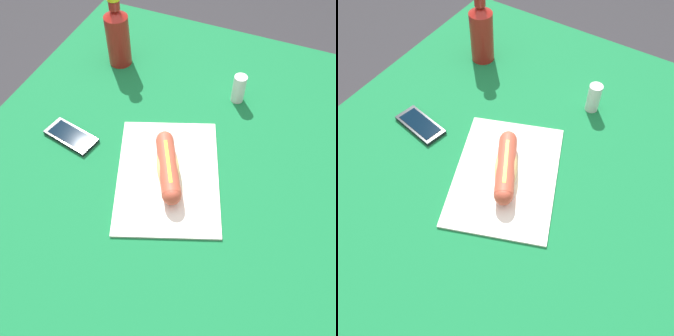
% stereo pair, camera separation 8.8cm
% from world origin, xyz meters
% --- Properties ---
extents(ground_plane, '(6.00, 6.00, 0.00)m').
position_xyz_m(ground_plane, '(0.00, 0.00, 0.00)').
color(ground_plane, '#2D2D33').
rests_on(ground_plane, ground).
extents(dining_table, '(1.14, 1.00, 0.77)m').
position_xyz_m(dining_table, '(0.00, 0.00, 0.64)').
color(dining_table, brown).
rests_on(dining_table, ground).
extents(paper_wrapper, '(0.40, 0.35, 0.01)m').
position_xyz_m(paper_wrapper, '(-0.07, -0.03, 0.77)').
color(paper_wrapper, white).
rests_on(paper_wrapper, dining_table).
extents(hot_dog, '(0.19, 0.12, 0.05)m').
position_xyz_m(hot_dog, '(-0.07, -0.03, 0.80)').
color(hot_dog, '#E5BC75').
rests_on(hot_dog, paper_wrapper).
extents(cell_phone, '(0.09, 0.15, 0.01)m').
position_xyz_m(cell_phone, '(-0.06, 0.26, 0.78)').
color(cell_phone, black).
rests_on(cell_phone, dining_table).
extents(soda_bottle, '(0.07, 0.07, 0.22)m').
position_xyz_m(soda_bottle, '(0.27, 0.28, 0.86)').
color(soda_bottle, maroon).
rests_on(soda_bottle, dining_table).
extents(salt_shaker, '(0.04, 0.04, 0.08)m').
position_xyz_m(salt_shaker, '(0.25, -0.10, 0.81)').
color(salt_shaker, silver).
rests_on(salt_shaker, dining_table).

